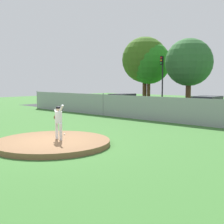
# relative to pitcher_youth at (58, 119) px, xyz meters

# --- Properties ---
(ground_plane) EXTENTS (80.00, 80.00, 0.00)m
(ground_plane) POSITION_rel_pitcher_youth_xyz_m (-0.09, 5.71, -1.16)
(ground_plane) COLOR #386B2D
(asphalt_strip) EXTENTS (44.00, 7.00, 0.01)m
(asphalt_strip) POSITION_rel_pitcher_youth_xyz_m (-0.09, 14.21, -1.16)
(asphalt_strip) COLOR #2B2B2D
(asphalt_strip) RESTS_ON ground_plane
(pitchers_mound) EXTENTS (5.20, 5.20, 0.23)m
(pitchers_mound) POSITION_rel_pitcher_youth_xyz_m (-0.09, -0.29, -1.05)
(pitchers_mound) COLOR brown
(pitchers_mound) RESTS_ON ground_plane
(pitcher_youth) EXTENTS (0.79, 0.32, 1.63)m
(pitcher_youth) POSITION_rel_pitcher_youth_xyz_m (0.00, 0.00, 0.00)
(pitcher_youth) COLOR silver
(pitcher_youth) RESTS_ON pitchers_mound
(baseball) EXTENTS (0.07, 0.07, 0.07)m
(baseball) POSITION_rel_pitcher_youth_xyz_m (-0.72, 0.90, -0.90)
(baseball) COLOR white
(baseball) RESTS_ON pitchers_mound
(chainlink_fence) EXTENTS (32.72, 0.07, 1.88)m
(chainlink_fence) POSITION_rel_pitcher_youth_xyz_m (-0.09, 9.71, -0.27)
(chainlink_fence) COLOR gray
(chainlink_fence) RESTS_ON ground_plane
(parked_car_silver) EXTENTS (2.07, 4.65, 1.71)m
(parked_car_silver) POSITION_rel_pitcher_youth_xyz_m (0.46, 14.27, -0.35)
(parked_car_silver) COLOR #B7BABF
(parked_car_silver) RESTS_ON ground_plane
(parked_car_burgundy) EXTENTS (1.93, 4.21, 1.66)m
(parked_car_burgundy) POSITION_rel_pitcher_youth_xyz_m (-8.24, 14.04, -0.37)
(parked_car_burgundy) COLOR maroon
(parked_car_burgundy) RESTS_ON ground_plane
(traffic_cone_orange) EXTENTS (0.40, 0.40, 0.55)m
(traffic_cone_orange) POSITION_rel_pitcher_youth_xyz_m (-10.21, 15.47, -0.90)
(traffic_cone_orange) COLOR orange
(traffic_cone_orange) RESTS_ON asphalt_strip
(traffic_light_near) EXTENTS (0.28, 0.46, 5.44)m
(traffic_light_near) POSITION_rel_pitcher_youth_xyz_m (-6.26, 18.03, 2.52)
(traffic_light_near) COLOR black
(traffic_light_near) RESTS_ON ground_plane
(tree_leaning_west) EXTENTS (5.70, 5.70, 8.40)m
(tree_leaning_west) POSITION_rel_pitcher_youth_xyz_m (-11.72, 22.45, 4.37)
(tree_leaning_west) COLOR #4C331E
(tree_leaning_west) RESTS_ON ground_plane
(tree_bushy_near) EXTENTS (5.34, 5.34, 7.87)m
(tree_bushy_near) POSITION_rel_pitcher_youth_xyz_m (-11.13, 22.51, 4.02)
(tree_bushy_near) COLOR #4C331E
(tree_bushy_near) RESTS_ON ground_plane
(tree_slender_far) EXTENTS (5.09, 5.09, 7.45)m
(tree_slender_far) POSITION_rel_pitcher_youth_xyz_m (-4.95, 21.20, 3.72)
(tree_slender_far) COLOR #4C331E
(tree_slender_far) RESTS_ON ground_plane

